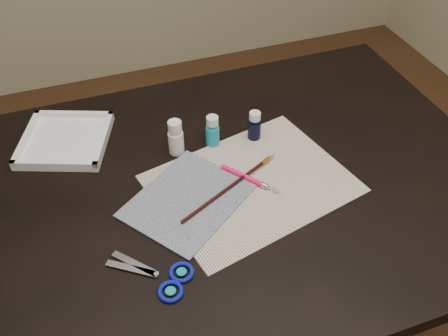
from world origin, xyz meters
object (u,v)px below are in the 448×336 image
object	(u,v)px
paint_bottle_cyan	(213,131)
paint_bottle_navy	(254,126)
scissors	(147,274)
paint_bottle_white	(176,137)
paper	(251,183)
canvas	(188,200)
palette_tray	(65,140)

from	to	relation	value
paint_bottle_cyan	paint_bottle_navy	distance (m)	0.11
scissors	paint_bottle_white	bearing A→B (deg)	-79.57
paint_bottle_cyan	paint_bottle_white	bearing A→B (deg)	179.25
paper	scissors	distance (m)	0.33
paper	paint_bottle_white	bearing A→B (deg)	128.54
paint_bottle_white	paint_bottle_navy	bearing A→B (deg)	-4.15
paint_bottle_cyan	paint_bottle_navy	size ratio (longest dim) A/B	1.05
canvas	palette_tray	bearing A→B (deg)	128.31
paint_bottle_navy	scissors	size ratio (longest dim) A/B	0.41
paint_bottle_white	paint_bottle_navy	size ratio (longest dim) A/B	1.17
paper	scissors	size ratio (longest dim) A/B	2.26
canvas	paint_bottle_cyan	size ratio (longest dim) A/B	3.12
canvas	paper	bearing A→B (deg)	1.36
canvas	paint_bottle_navy	xyz separation A→B (m)	(0.22, 0.15, 0.04)
paint_bottle_navy	palette_tray	distance (m)	0.47
paint_bottle_navy	paper	bearing A→B (deg)	-114.04
paint_bottle_cyan	palette_tray	distance (m)	0.37
paint_bottle_white	paint_bottle_cyan	size ratio (longest dim) A/B	1.11
paint_bottle_navy	canvas	bearing A→B (deg)	-145.09
paper	paint_bottle_white	size ratio (longest dim) A/B	4.72
paint_bottle_navy	palette_tray	world-z (taller)	paint_bottle_navy
paint_bottle_white	paint_bottle_cyan	bearing A→B (deg)	-0.75
canvas	paint_bottle_navy	size ratio (longest dim) A/B	3.28
canvas	paint_bottle_white	distance (m)	0.18
paint_bottle_white	scissors	distance (m)	0.37
canvas	palette_tray	world-z (taller)	palette_tray
paper	paint_bottle_navy	bearing A→B (deg)	65.96
canvas	paint_bottle_cyan	bearing A→B (deg)	55.43
paper	palette_tray	distance (m)	0.48
paint_bottle_navy	palette_tray	size ratio (longest dim) A/B	0.38
paint_bottle_white	palette_tray	size ratio (longest dim) A/B	0.44
canvas	palette_tray	xyz separation A→B (m)	(-0.23, 0.29, 0.01)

